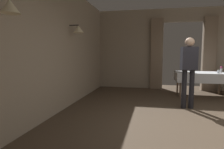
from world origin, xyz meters
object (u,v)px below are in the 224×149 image
(flower_vase_mid, at_px, (221,69))
(glass_mid_b, at_px, (218,72))
(plate_mid_c, at_px, (187,72))
(dining_table_mid, at_px, (201,75))
(person_waiter_by_doorway, at_px, (189,67))

(flower_vase_mid, relative_size, glass_mid_b, 1.92)
(glass_mid_b, distance_m, plate_mid_c, 0.87)
(flower_vase_mid, distance_m, plate_mid_c, 1.03)
(dining_table_mid, distance_m, glass_mid_b, 0.50)
(plate_mid_c, height_order, person_waiter_by_doorway, person_waiter_by_doorway)
(glass_mid_b, bearing_deg, dining_table_mid, 152.16)
(dining_table_mid, distance_m, plate_mid_c, 0.45)
(dining_table_mid, bearing_deg, plate_mid_c, -169.04)
(flower_vase_mid, xyz_separation_m, person_waiter_by_doorway, (-1.25, -1.67, 0.17))
(dining_table_mid, distance_m, flower_vase_mid, 0.62)
(person_waiter_by_doorway, bearing_deg, dining_table_mid, 67.61)
(flower_vase_mid, relative_size, plate_mid_c, 1.00)
(plate_mid_c, bearing_deg, dining_table_mid, 10.96)
(plate_mid_c, bearing_deg, glass_mid_b, -9.28)
(dining_table_mid, xyz_separation_m, person_waiter_by_doorway, (-0.66, -1.61, 0.37))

